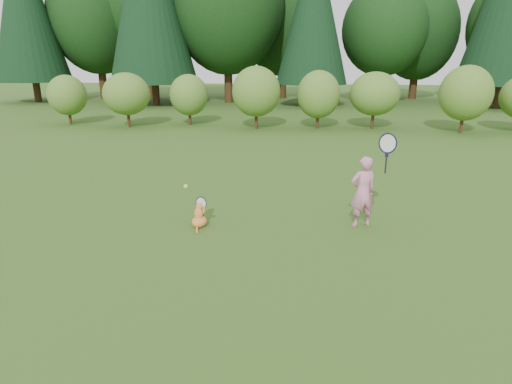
# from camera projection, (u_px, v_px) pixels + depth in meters

# --- Properties ---
(ground) EXTENTS (100.00, 100.00, 0.00)m
(ground) POSITION_uv_depth(u_px,v_px,m) (240.00, 243.00, 7.53)
(ground) COLOR #234E15
(ground) RESTS_ON ground
(shrub_row) EXTENTS (28.00, 3.00, 2.80)m
(shrub_row) POSITION_uv_depth(u_px,v_px,m) (282.00, 98.00, 19.44)
(shrub_row) COLOR #477825
(shrub_row) RESTS_ON ground
(child) EXTENTS (0.80, 0.48, 2.07)m
(child) POSITION_uv_depth(u_px,v_px,m) (364.00, 190.00, 8.08)
(child) COLOR pink
(child) RESTS_ON ground
(cat) EXTENTS (0.40, 0.73, 0.64)m
(cat) POSITION_uv_depth(u_px,v_px,m) (199.00, 214.00, 8.21)
(cat) COLOR orange
(cat) RESTS_ON ground
(tennis_ball) EXTENTS (0.07, 0.07, 0.07)m
(tennis_ball) POSITION_uv_depth(u_px,v_px,m) (186.00, 186.00, 7.02)
(tennis_ball) COLOR #CCD018
(tennis_ball) RESTS_ON ground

